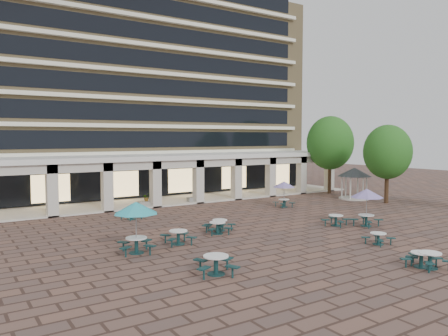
% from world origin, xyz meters
% --- Properties ---
extents(ground, '(120.00, 120.00, 0.00)m').
position_xyz_m(ground, '(0.00, 0.00, 0.00)').
color(ground, brown).
rests_on(ground, ground).
extents(apartment_building, '(40.00, 15.50, 25.20)m').
position_xyz_m(apartment_building, '(0.00, 25.47, 12.60)').
color(apartment_building, tan).
rests_on(apartment_building, ground).
extents(retail_arcade, '(42.00, 6.60, 4.40)m').
position_xyz_m(retail_arcade, '(0.00, 14.80, 3.00)').
color(retail_arcade, white).
rests_on(retail_arcade, ground).
extents(picnic_table_0, '(2.30, 2.30, 0.84)m').
position_xyz_m(picnic_table_0, '(-7.55, -6.13, 0.50)').
color(picnic_table_0, '#133A3B').
rests_on(picnic_table_0, ground).
extents(picnic_table_1, '(1.96, 1.96, 0.75)m').
position_xyz_m(picnic_table_1, '(1.12, -10.73, 0.45)').
color(picnic_table_1, '#133A3B').
rests_on(picnic_table_1, ground).
extents(picnic_table_2, '(1.84, 1.84, 0.70)m').
position_xyz_m(picnic_table_2, '(0.96, -10.40, 0.42)').
color(picnic_table_2, '#133A3B').
rests_on(picnic_table_2, ground).
extents(picnic_table_4, '(2.31, 2.31, 2.67)m').
position_xyz_m(picnic_table_4, '(-9.15, -0.91, 2.27)').
color(picnic_table_4, '#133A3B').
rests_on(picnic_table_4, ground).
extents(picnic_table_5, '(1.89, 1.89, 0.72)m').
position_xyz_m(picnic_table_5, '(-2.60, 1.34, 0.43)').
color(picnic_table_5, '#133A3B').
rests_on(picnic_table_5, ground).
extents(picnic_table_6, '(2.19, 2.19, 2.53)m').
position_xyz_m(picnic_table_6, '(6.47, -2.83, 2.15)').
color(picnic_table_6, '#133A3B').
rests_on(picnic_table_6, ground).
extents(picnic_table_7, '(1.53, 1.53, 0.66)m').
position_xyz_m(picnic_table_7, '(2.91, -6.54, 0.39)').
color(picnic_table_7, '#133A3B').
rests_on(picnic_table_7, ground).
extents(picnic_table_8, '(1.93, 1.93, 0.79)m').
position_xyz_m(picnic_table_8, '(-6.47, -0.39, 0.47)').
color(picnic_table_8, '#133A3B').
rests_on(picnic_table_8, ground).
extents(picnic_table_9, '(1.92, 1.92, 0.75)m').
position_xyz_m(picnic_table_9, '(-3.21, 0.65, 0.45)').
color(picnic_table_9, '#133A3B').
rests_on(picnic_table_9, ground).
extents(picnic_table_10, '(1.98, 1.98, 0.73)m').
position_xyz_m(picnic_table_10, '(4.87, -1.61, 0.44)').
color(picnic_table_10, '#133A3B').
rests_on(picnic_table_10, ground).
extents(picnic_table_11, '(1.92, 1.92, 2.22)m').
position_xyz_m(picnic_table_11, '(7.17, 6.40, 1.88)').
color(picnic_table_11, '#133A3B').
rests_on(picnic_table_11, ground).
extents(picnic_table_12, '(1.86, 1.86, 0.70)m').
position_xyz_m(picnic_table_12, '(-5.92, 8.19, 0.42)').
color(picnic_table_12, '#133A3B').
rests_on(picnic_table_12, ground).
extents(gazebo, '(3.26, 3.26, 3.04)m').
position_xyz_m(gazebo, '(16.15, 6.44, 2.29)').
color(gazebo, beige).
rests_on(gazebo, ground).
extents(tree_east_a, '(4.29, 4.29, 7.15)m').
position_xyz_m(tree_east_a, '(16.53, 3.05, 4.67)').
color(tree_east_a, '#442E1B').
rests_on(tree_east_a, ground).
extents(tree_east_c, '(4.97, 4.97, 8.27)m').
position_xyz_m(tree_east_c, '(17.39, 10.82, 5.40)').
color(tree_east_c, '#442E1B').
rests_on(tree_east_c, ground).
extents(planter_left, '(1.50, 0.69, 1.20)m').
position_xyz_m(planter_left, '(-2.74, 12.90, 0.46)').
color(planter_left, gray).
rests_on(planter_left, ground).
extents(planter_right, '(1.50, 0.74, 1.22)m').
position_xyz_m(planter_right, '(2.06, 12.90, 0.48)').
color(planter_right, gray).
rests_on(planter_right, ground).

